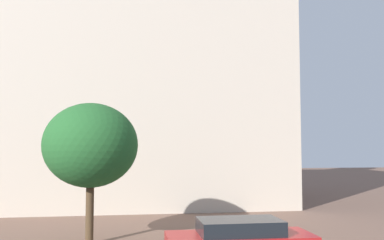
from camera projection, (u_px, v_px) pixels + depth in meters
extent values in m
cube|color=beige|center=(114.00, 65.00, 30.45)|extent=(22.44, 15.03, 19.52)
cylinder|color=beige|center=(267.00, 20.00, 26.06)|extent=(2.80, 2.80, 23.41)
cube|color=black|center=(240.00, 226.00, 12.97)|extent=(2.57, 1.57, 0.46)
cylinder|color=#4C3823|center=(90.00, 213.00, 15.70)|extent=(0.30, 0.30, 2.31)
ellipsoid|color=#235B28|center=(91.00, 145.00, 15.88)|extent=(3.61, 3.61, 3.25)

